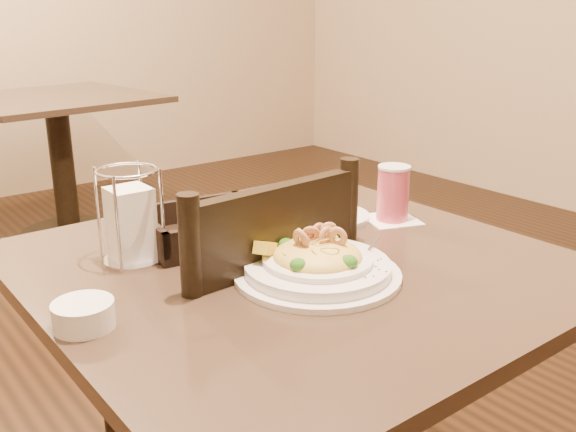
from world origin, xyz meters
TOP-DOWN VIEW (x-y plane):
  - main_table at (0.00, 0.00)m, footprint 0.90×0.90m
  - background_table at (0.41, 2.50)m, footprint 1.00×1.00m
  - dining_chair_near at (-0.05, 0.13)m, footprint 0.44×0.44m
  - pasta_bowl at (-0.02, -0.08)m, footprint 0.31×0.29m
  - drink_glass at (0.31, 0.05)m, footprint 0.14×0.14m
  - bread_basket at (-0.08, 0.19)m, footprint 0.26×0.22m
  - napkin_caddy at (-0.23, 0.18)m, footprint 0.11×0.11m
  - side_plate at (0.21, 0.14)m, footprint 0.22×0.22m
  - butter_ramekin at (-0.40, -0.01)m, footprint 0.11×0.11m

SIDE VIEW (x-z plane):
  - dining_chair_near at x=-0.05m, z-range 0.03..0.96m
  - main_table at x=0.00m, z-range 0.14..0.90m
  - background_table at x=0.41m, z-range 0.14..0.90m
  - side_plate at x=0.21m, z-range 0.76..0.77m
  - butter_ramekin at x=-0.40m, z-range 0.76..0.80m
  - bread_basket at x=-0.08m, z-range 0.75..0.82m
  - pasta_bowl at x=-0.02m, z-range 0.74..0.83m
  - drink_glass at x=0.31m, z-range 0.76..0.88m
  - napkin_caddy at x=-0.23m, z-range 0.75..0.92m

